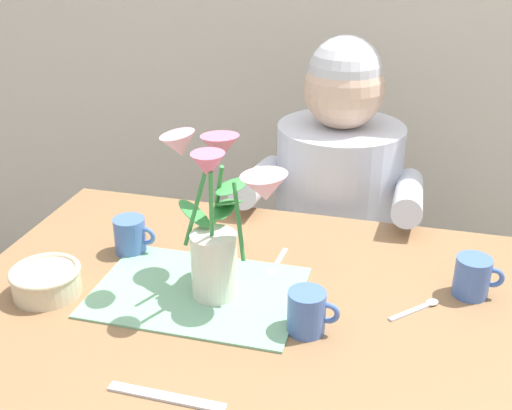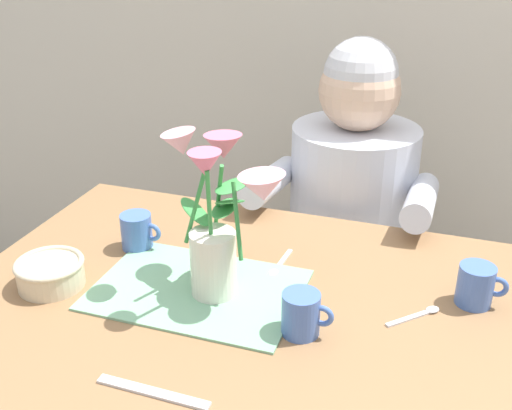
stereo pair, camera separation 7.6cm
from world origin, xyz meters
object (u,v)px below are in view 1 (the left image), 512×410
(dinner_knife, at_px, (166,397))
(tea_cup, at_px, (131,236))
(seated_person, at_px, (335,239))
(flower_vase, at_px, (220,217))
(ceramic_mug, at_px, (307,312))
(ceramic_bowl, at_px, (46,280))
(coffee_cup, at_px, (473,277))

(dinner_knife, bearing_deg, tea_cup, 121.84)
(seated_person, height_order, tea_cup, seated_person)
(flower_vase, relative_size, tea_cup, 3.50)
(seated_person, xyz_separation_m, ceramic_mug, (0.04, -0.68, 0.22))
(tea_cup, bearing_deg, ceramic_bowl, -114.77)
(seated_person, relative_size, coffee_cup, 12.20)
(tea_cup, bearing_deg, flower_vase, -23.12)
(coffee_cup, bearing_deg, dinner_knife, -137.99)
(seated_person, bearing_deg, ceramic_bowl, -128.64)
(seated_person, distance_m, dinner_knife, 0.93)
(seated_person, bearing_deg, ceramic_mug, -91.13)
(ceramic_mug, height_order, coffee_cup, same)
(ceramic_mug, bearing_deg, flower_vase, 156.42)
(dinner_knife, xyz_separation_m, coffee_cup, (0.46, 0.42, 0.04))
(dinner_knife, bearing_deg, ceramic_bowl, 148.25)
(flower_vase, xyz_separation_m, coffee_cup, (0.47, 0.11, -0.12))
(ceramic_bowl, height_order, dinner_knife, ceramic_bowl)
(coffee_cup, bearing_deg, tea_cup, -178.96)
(ceramic_bowl, relative_size, tea_cup, 1.46)
(ceramic_bowl, relative_size, coffee_cup, 1.46)
(seated_person, height_order, coffee_cup, seated_person)
(dinner_knife, height_order, tea_cup, tea_cup)
(ceramic_mug, height_order, tea_cup, same)
(ceramic_mug, bearing_deg, tea_cup, 156.68)
(flower_vase, xyz_separation_m, ceramic_mug, (0.18, -0.08, -0.12))
(seated_person, height_order, ceramic_mug, seated_person)
(seated_person, distance_m, tea_cup, 0.67)
(tea_cup, bearing_deg, seated_person, 52.56)
(ceramic_bowl, relative_size, ceramic_mug, 1.46)
(ceramic_bowl, height_order, tea_cup, tea_cup)
(tea_cup, bearing_deg, ceramic_mug, -23.32)
(flower_vase, bearing_deg, ceramic_mug, -23.58)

